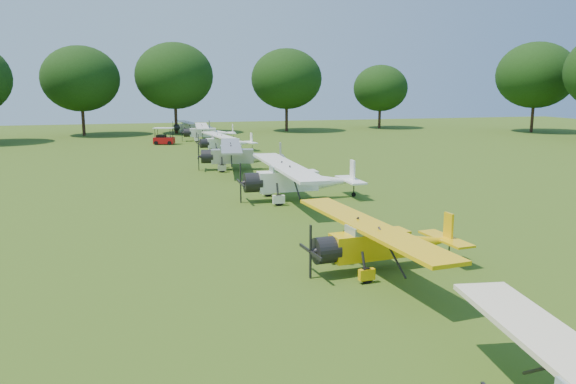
% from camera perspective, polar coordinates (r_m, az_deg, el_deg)
% --- Properties ---
extents(ground, '(160.00, 160.00, 0.00)m').
position_cam_1_polar(ground, '(28.12, 1.44, -3.48)').
color(ground, '#2D4812').
rests_on(ground, ground).
extents(tree_belt, '(137.36, 130.27, 14.52)m').
position_cam_1_polar(tree_belt, '(28.64, 8.46, 12.88)').
color(tree_belt, '#311C13').
rests_on(tree_belt, ground).
extents(aircraft_2, '(6.42, 10.22, 2.01)m').
position_cam_1_polar(aircraft_2, '(21.68, 9.43, -4.79)').
color(aircraft_2, yellow).
rests_on(aircraft_2, ground).
extents(aircraft_3, '(7.59, 12.05, 2.39)m').
position_cam_1_polar(aircraft_3, '(34.22, 0.87, 1.50)').
color(aircraft_3, white).
rests_on(aircraft_3, ground).
extents(aircraft_4, '(7.30, 11.57, 2.27)m').
position_cam_1_polar(aircraft_4, '(46.64, -5.02, 3.89)').
color(aircraft_4, '#BCBBC0').
rests_on(aircraft_4, ground).
extents(aircraft_5, '(6.22, 9.87, 1.94)m').
position_cam_1_polar(aircraft_5, '(59.44, -6.44, 5.18)').
color(aircraft_5, white).
rests_on(aircraft_5, ground).
extents(aircraft_6, '(6.74, 10.74, 2.11)m').
position_cam_1_polar(aircraft_6, '(71.22, -8.24, 6.15)').
color(aircraft_6, white).
rests_on(aircraft_6, ground).
extents(aircraft_7, '(5.79, 9.17, 1.80)m').
position_cam_1_polar(aircraft_7, '(82.65, -9.84, 6.62)').
color(aircraft_7, '#BCBBC0').
rests_on(aircraft_7, ground).
extents(golf_cart, '(2.61, 2.02, 1.97)m').
position_cam_1_polar(golf_cart, '(67.91, -12.52, 5.29)').
color(golf_cart, '#A90C0E').
rests_on(golf_cart, ground).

